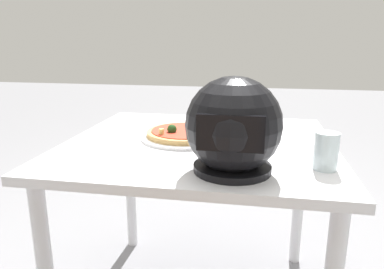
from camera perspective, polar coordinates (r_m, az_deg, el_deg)
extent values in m
cube|color=white|center=(1.35, 1.17, -1.63)|extent=(0.97, 0.90, 0.03)
cylinder|color=white|center=(1.84, 16.52, -9.53)|extent=(0.05, 0.05, 0.69)
cylinder|color=white|center=(1.93, -9.72, -7.91)|extent=(0.05, 0.05, 0.69)
cylinder|color=white|center=(1.38, -1.15, -0.36)|extent=(0.33, 0.33, 0.01)
cylinder|color=tan|center=(1.38, -1.15, 0.24)|extent=(0.29, 0.29, 0.02)
cylinder|color=red|center=(1.38, -1.15, 0.66)|extent=(0.25, 0.25, 0.00)
sphere|color=#234C1E|center=(1.35, -3.18, 0.86)|extent=(0.04, 0.04, 0.04)
sphere|color=#234C1E|center=(1.38, -0.15, 1.25)|extent=(0.04, 0.04, 0.04)
sphere|color=#234C1E|center=(1.40, 2.40, 1.38)|extent=(0.03, 0.03, 0.03)
cylinder|color=#E0D172|center=(1.33, 0.70, 0.62)|extent=(0.03, 0.03, 0.02)
cylinder|color=#E0D172|center=(1.32, -4.84, 0.48)|extent=(0.02, 0.02, 0.02)
cylinder|color=#E0D172|center=(1.33, 1.26, 0.62)|extent=(0.02, 0.02, 0.02)
sphere|color=black|center=(1.02, 6.56, 1.52)|extent=(0.27, 0.27, 0.27)
cylinder|color=black|center=(1.05, 6.35, -5.20)|extent=(0.22, 0.22, 0.02)
cube|color=black|center=(0.90, 6.06, 0.18)|extent=(0.17, 0.02, 0.09)
cylinder|color=silver|center=(1.11, 20.40, -2.48)|extent=(0.07, 0.07, 0.11)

